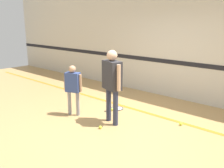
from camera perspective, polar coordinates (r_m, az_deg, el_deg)
name	(u,v)px	position (r m, az deg, el deg)	size (l,w,h in m)	color
ground_plane	(119,123)	(5.48, 1.69, -8.83)	(16.00, 16.00, 0.00)	tan
wall_back	(178,42)	(7.10, 14.88, 9.35)	(16.00, 0.07, 3.20)	beige
floor_stripe	(143,112)	(6.14, 7.16, -6.30)	(14.40, 0.10, 0.01)	orange
person_instructor	(112,79)	(5.18, 0.00, 1.15)	(0.58, 0.36, 1.57)	#2D334C
person_student_left	(73,85)	(5.77, -8.93, -0.18)	(0.42, 0.30, 1.17)	gray
racket_spare_on_floor	(117,108)	(6.29, 1.07, -5.62)	(0.37, 0.56, 0.03)	#28282D
tennis_ball_near_instructor	(100,127)	(5.19, -2.68, -9.83)	(0.07, 0.07, 0.07)	#CCE038
tennis_ball_by_spare_racket	(112,109)	(6.16, -0.04, -5.82)	(0.07, 0.07, 0.07)	#CCE038
tennis_ball_stray_left	(181,124)	(5.53, 15.45, -8.78)	(0.07, 0.07, 0.07)	#CCE038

